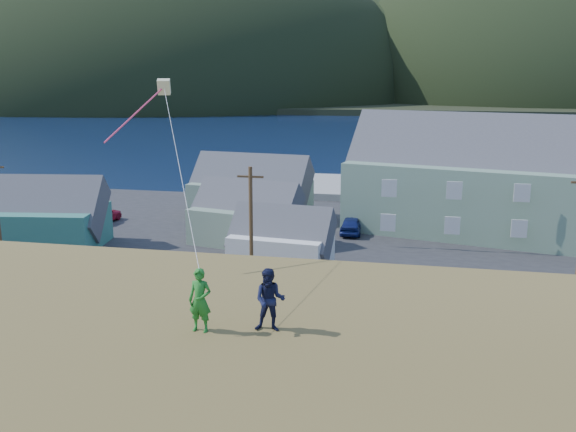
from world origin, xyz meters
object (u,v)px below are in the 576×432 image
object	(u,v)px
shed_white	(281,241)
shed_palegreen_far	(251,189)
kite_flyer_green	(200,300)
lodge	(564,184)
kite_flyer_navy	(270,300)
wharf	(308,186)
shed_teal	(47,216)
shed_palegreen_near	(246,215)

from	to	relation	value
shed_white	shed_palegreen_far	world-z (taller)	shed_palegreen_far
kite_flyer_green	lodge	bearing A→B (deg)	70.38
shed_white	kite_flyer_navy	world-z (taller)	kite_flyer_navy
wharf	kite_flyer_green	bearing A→B (deg)	-82.84
shed_teal	lodge	bearing A→B (deg)	6.32
wharf	shed_teal	xyz separation A→B (m)	(-15.95, -29.96, 2.19)
kite_flyer_green	shed_palegreen_far	bearing A→B (deg)	106.79
shed_teal	shed_palegreen_near	distance (m)	15.92
shed_teal	kite_flyer_navy	xyz separation A→B (m)	(25.25, -29.34, 5.41)
shed_teal	shed_palegreen_far	xyz separation A→B (m)	(13.21, 13.73, 0.24)
shed_palegreen_near	shed_white	xyz separation A→B (m)	(4.42, -6.74, -0.20)
shed_teal	shed_palegreen_near	size ratio (longest dim) A/B	1.01
shed_white	shed_teal	bearing A→B (deg)	179.92
shed_teal	kite_flyer_green	xyz separation A→B (m)	(23.45, -29.74, 5.42)
lodge	shed_palegreen_near	xyz separation A→B (m)	(-25.48, -6.04, -2.45)
shed_white	shed_palegreen_near	bearing A→B (deg)	129.39
shed_palegreen_near	shed_palegreen_far	world-z (taller)	shed_palegreen_far
wharf	shed_teal	world-z (taller)	shed_teal
wharf	kite_flyer_navy	bearing A→B (deg)	-81.09
shed_palegreen_near	wharf	bearing A→B (deg)	101.14
wharf	shed_white	xyz separation A→B (m)	(3.71, -32.10, 1.75)
shed_palegreen_near	kite_flyer_navy	distance (m)	35.83
shed_white	kite_flyer_green	size ratio (longest dim) A/B	4.40
kite_flyer_navy	shed_palegreen_far	bearing A→B (deg)	100.67
wharf	shed_teal	distance (m)	34.01
lodge	shed_teal	distance (m)	42.14
shed_teal	kite_flyer_navy	distance (m)	39.08
shed_teal	kite_flyer_green	bearing A→B (deg)	-60.06
shed_palegreen_near	shed_white	size ratio (longest dim) A/B	1.28
shed_teal	shed_palegreen_far	world-z (taller)	shed_palegreen_far
shed_palegreen_far	kite_flyer_green	world-z (taller)	kite_flyer_green
shed_white	kite_flyer_green	world-z (taller)	kite_flyer_green
lodge	kite_flyer_navy	bearing A→B (deg)	-97.83
shed_white	lodge	bearing A→B (deg)	37.36
lodge	shed_white	size ratio (longest dim) A/B	4.89
wharf	shed_palegreen_far	world-z (taller)	shed_palegreen_far
kite_flyer_navy	wharf	bearing A→B (deg)	93.97
shed_white	kite_flyer_green	bearing A→B (deg)	-76.05
kite_flyer_navy	shed_palegreen_near	bearing A→B (deg)	101.49
shed_white	kite_flyer_green	xyz separation A→B (m)	(3.79, -27.60, 5.86)
lodge	kite_flyer_green	xyz separation A→B (m)	(-17.27, -40.38, 3.22)
shed_white	kite_flyer_navy	distance (m)	28.38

